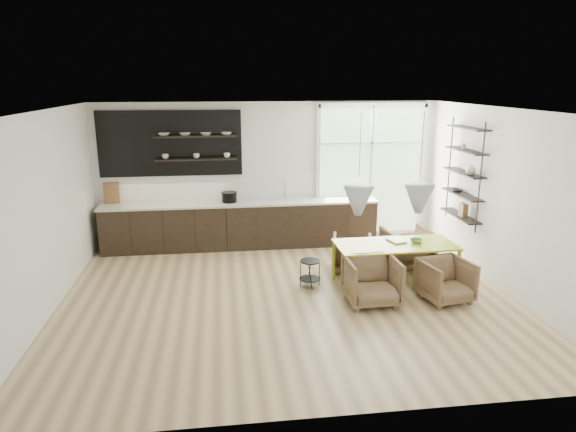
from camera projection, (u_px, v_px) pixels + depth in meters
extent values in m
cube|color=#D9BD88|center=(288.00, 297.00, 8.09)|extent=(7.00, 6.00, 0.01)
cube|color=white|center=(269.00, 173.00, 10.59)|extent=(7.00, 0.02, 2.90)
cube|color=white|center=(43.00, 216.00, 7.27)|extent=(0.02, 6.00, 2.90)
cube|color=white|center=(505.00, 201.00, 8.16)|extent=(0.02, 6.00, 2.90)
cube|color=white|center=(288.00, 110.00, 7.34)|extent=(7.00, 6.00, 0.01)
cube|color=#B2D1A5|center=(370.00, 171.00, 10.83)|extent=(2.20, 0.02, 2.70)
cube|color=silver|center=(371.00, 171.00, 10.80)|extent=(2.30, 0.08, 2.80)
cone|color=silver|center=(358.00, 201.00, 7.30)|extent=(0.44, 0.44, 0.42)
cone|color=silver|center=(419.00, 199.00, 7.42)|extent=(0.44, 0.44, 0.42)
cylinder|color=black|center=(360.00, 144.00, 7.10)|extent=(0.01, 0.01, 0.89)
cylinder|color=black|center=(422.00, 143.00, 7.21)|extent=(0.01, 0.01, 0.89)
cube|color=black|center=(241.00, 225.00, 10.45)|extent=(5.50, 0.65, 0.90)
cube|color=silver|center=(241.00, 203.00, 10.33)|extent=(5.54, 0.69, 0.04)
cube|color=white|center=(240.00, 186.00, 10.56)|extent=(5.50, 0.02, 0.55)
cube|color=black|center=(171.00, 143.00, 10.14)|extent=(2.80, 0.06, 1.30)
cube|color=black|center=(195.00, 136.00, 10.03)|extent=(1.60, 0.28, 0.03)
cube|color=black|center=(197.00, 159.00, 10.14)|extent=(1.60, 0.28, 0.03)
cube|color=brown|center=(111.00, 193.00, 10.17)|extent=(0.30, 0.10, 0.42)
cylinder|color=silver|center=(285.00, 191.00, 10.48)|extent=(0.02, 0.02, 0.40)
imported|color=white|center=(164.00, 134.00, 9.94)|extent=(0.22, 0.22, 0.05)
imported|color=white|center=(185.00, 134.00, 9.99)|extent=(0.22, 0.22, 0.05)
imported|color=white|center=(206.00, 134.00, 10.04)|extent=(0.22, 0.22, 0.05)
imported|color=white|center=(226.00, 134.00, 10.09)|extent=(0.22, 0.22, 0.05)
imported|color=white|center=(165.00, 156.00, 10.05)|extent=(0.12, 0.12, 0.10)
imported|color=white|center=(196.00, 156.00, 10.13)|extent=(0.12, 0.12, 0.10)
imported|color=white|center=(227.00, 155.00, 10.20)|extent=(0.12, 0.12, 0.10)
cylinder|color=black|center=(229.00, 198.00, 10.28)|extent=(0.30, 0.30, 0.18)
cube|color=black|center=(480.00, 179.00, 8.65)|extent=(0.02, 0.02, 1.90)
cube|color=black|center=(449.00, 167.00, 9.80)|extent=(0.02, 0.02, 1.90)
cube|color=black|center=(460.00, 216.00, 9.43)|extent=(0.26, 1.20, 0.02)
cube|color=black|center=(462.00, 194.00, 9.33)|extent=(0.26, 1.20, 0.02)
cube|color=black|center=(464.00, 173.00, 9.22)|extent=(0.26, 1.20, 0.02)
cube|color=black|center=(466.00, 151.00, 9.12)|extent=(0.26, 1.20, 0.03)
cube|color=black|center=(468.00, 128.00, 9.02)|extent=(0.26, 1.20, 0.03)
imported|color=white|center=(471.00, 169.00, 8.96)|extent=(0.18, 0.18, 0.19)
imported|color=#333338|center=(457.00, 190.00, 9.51)|extent=(0.22, 0.22, 0.05)
imported|color=white|center=(464.00, 146.00, 9.20)|extent=(0.10, 0.10, 0.09)
cube|color=brown|center=(463.00, 210.00, 9.30)|extent=(0.10, 0.18, 0.24)
cube|color=#ACC523|center=(395.00, 245.00, 8.42)|extent=(1.97, 0.93, 0.03)
cube|color=#ACC523|center=(346.00, 277.00, 7.99)|extent=(0.05, 0.05, 0.68)
cube|color=#ACC523|center=(334.00, 260.00, 8.75)|extent=(0.05, 0.05, 0.68)
cube|color=#ACC523|center=(458.00, 270.00, 8.27)|extent=(0.05, 0.05, 0.68)
cube|color=#ACC523|center=(437.00, 254.00, 9.03)|extent=(0.05, 0.05, 0.68)
imported|color=brown|center=(352.00, 253.00, 9.17)|extent=(0.84, 0.85, 0.64)
imported|color=brown|center=(406.00, 248.00, 9.32)|extent=(0.84, 0.86, 0.73)
imported|color=brown|center=(372.00, 281.00, 7.79)|extent=(0.79, 0.81, 0.72)
imported|color=brown|center=(446.00, 281.00, 7.89)|extent=(0.84, 0.85, 0.66)
cylinder|color=black|center=(310.00, 261.00, 8.42)|extent=(0.33, 0.33, 0.02)
cylinder|color=black|center=(310.00, 279.00, 8.50)|extent=(0.35, 0.35, 0.02)
cylinder|color=black|center=(319.00, 273.00, 8.48)|extent=(0.01, 0.01, 0.44)
cylinder|color=black|center=(310.00, 270.00, 8.63)|extent=(0.01, 0.01, 0.44)
cylinder|color=black|center=(301.00, 273.00, 8.48)|extent=(0.01, 0.01, 0.44)
cylinder|color=black|center=(310.00, 277.00, 8.33)|extent=(0.01, 0.01, 0.44)
imported|color=white|center=(390.00, 241.00, 8.49)|extent=(0.32, 0.38, 0.03)
imported|color=#598C50|center=(416.00, 241.00, 8.47)|extent=(0.19, 0.19, 0.06)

